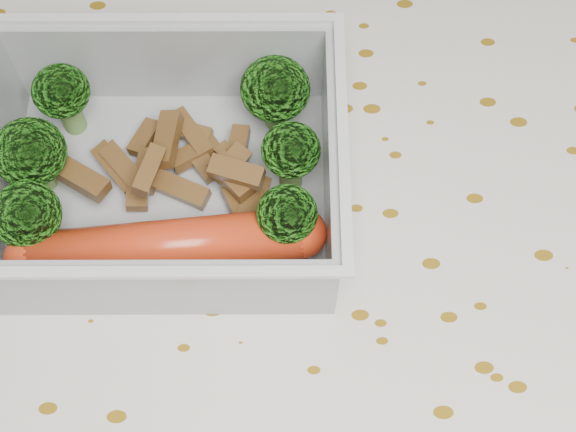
{
  "coord_description": "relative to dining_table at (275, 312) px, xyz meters",
  "views": [
    {
      "loc": [
        0.0,
        -0.16,
        1.13
      ],
      "look_at": [
        0.01,
        0.01,
        0.78
      ],
      "focal_mm": 50.0,
      "sensor_mm": 36.0,
      "label": 1
    }
  ],
  "objects": [
    {
      "name": "meat_pile",
      "position": [
        -0.05,
        0.04,
        0.1
      ],
      "size": [
        0.11,
        0.07,
        0.03
      ],
      "color": "brown",
      "rests_on": "lunch_container"
    },
    {
      "name": "broccoli_florets",
      "position": [
        -0.06,
        0.04,
        0.12
      ],
      "size": [
        0.16,
        0.11,
        0.05
      ],
      "color": "#608C3F",
      "rests_on": "lunch_container"
    },
    {
      "name": "tablecloth",
      "position": [
        0.0,
        0.0,
        0.05
      ],
      "size": [
        1.46,
        0.96,
        0.19
      ],
      "color": "silver",
      "rests_on": "dining_table"
    },
    {
      "name": "dining_table",
      "position": [
        0.0,
        0.0,
        0.0
      ],
      "size": [
        1.4,
        0.9,
        0.75
      ],
      "color": "brown",
      "rests_on": "ground"
    },
    {
      "name": "sausage",
      "position": [
        -0.05,
        -0.0,
        0.11
      ],
      "size": [
        0.16,
        0.04,
        0.03
      ],
      "color": "red",
      "rests_on": "lunch_container"
    },
    {
      "name": "lunch_container",
      "position": [
        -0.05,
        0.03,
        0.11
      ],
      "size": [
        0.18,
        0.14,
        0.06
      ],
      "color": "#B4BAC1",
      "rests_on": "tablecloth"
    }
  ]
}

